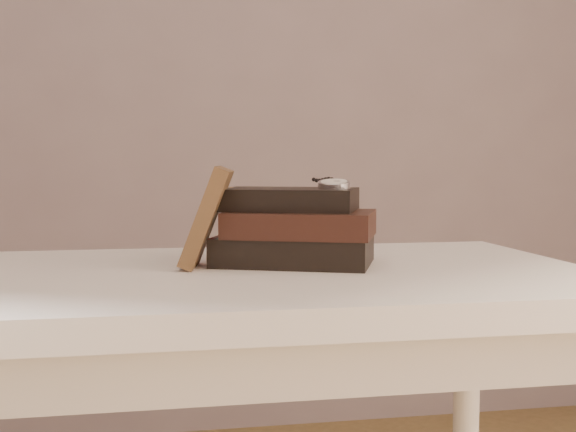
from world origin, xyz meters
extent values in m
cube|color=gray|center=(0.00, 1.75, 1.35)|extent=(3.50, 0.02, 2.70)
cube|color=white|center=(0.00, 0.35, 0.73)|extent=(1.00, 0.60, 0.04)
cube|color=white|center=(0.00, 0.35, 0.67)|extent=(0.88, 0.49, 0.08)
cube|color=black|center=(0.07, 0.40, 0.77)|extent=(0.28, 0.24, 0.04)
cube|color=#F6E3C9|center=(0.07, 0.40, 0.77)|extent=(0.27, 0.22, 0.03)
cube|color=gold|center=(-0.03, 0.47, 0.77)|extent=(0.01, 0.01, 0.04)
cube|color=#68090C|center=(-0.04, 0.44, 0.77)|extent=(0.06, 0.14, 0.04)
cube|color=black|center=(0.08, 0.39, 0.81)|extent=(0.26, 0.22, 0.04)
cube|color=#F6E3C9|center=(0.08, 0.39, 0.81)|extent=(0.25, 0.21, 0.03)
cube|color=gold|center=(-0.01, 0.45, 0.81)|extent=(0.01, 0.01, 0.04)
cube|color=black|center=(0.06, 0.41, 0.85)|extent=(0.24, 0.21, 0.03)
cube|color=#F6E3C9|center=(0.07, 0.41, 0.85)|extent=(0.23, 0.20, 0.03)
cube|color=gold|center=(-0.02, 0.47, 0.85)|extent=(0.01, 0.01, 0.03)
cube|color=#452E1A|center=(-0.07, 0.38, 0.83)|extent=(0.09, 0.11, 0.15)
cylinder|color=silver|center=(0.12, 0.36, 0.87)|extent=(0.06, 0.06, 0.02)
cylinder|color=white|center=(0.12, 0.36, 0.88)|extent=(0.05, 0.05, 0.01)
torus|color=silver|center=(0.12, 0.36, 0.88)|extent=(0.06, 0.06, 0.01)
cylinder|color=silver|center=(0.13, 0.39, 0.87)|extent=(0.01, 0.01, 0.01)
cube|color=black|center=(0.12, 0.37, 0.88)|extent=(0.01, 0.01, 0.00)
cube|color=black|center=(0.13, 0.36, 0.88)|extent=(0.01, 0.00, 0.00)
sphere|color=black|center=(0.13, 0.40, 0.88)|extent=(0.01, 0.01, 0.01)
sphere|color=black|center=(0.13, 0.41, 0.88)|extent=(0.01, 0.01, 0.01)
sphere|color=black|center=(0.13, 0.42, 0.88)|extent=(0.01, 0.01, 0.01)
sphere|color=black|center=(0.13, 0.43, 0.88)|extent=(0.01, 0.01, 0.01)
sphere|color=black|center=(0.12, 0.45, 0.88)|extent=(0.01, 0.01, 0.01)
sphere|color=black|center=(0.12, 0.46, 0.88)|extent=(0.01, 0.01, 0.01)
sphere|color=black|center=(0.12, 0.47, 0.88)|extent=(0.01, 0.01, 0.01)
sphere|color=black|center=(0.12, 0.48, 0.88)|extent=(0.01, 0.01, 0.01)
torus|color=silver|center=(-0.01, 0.51, 0.82)|extent=(0.05, 0.03, 0.05)
torus|color=silver|center=(0.04, 0.49, 0.82)|extent=(0.05, 0.03, 0.05)
cylinder|color=silver|center=(0.02, 0.50, 0.82)|extent=(0.01, 0.01, 0.00)
cylinder|color=silver|center=(-0.01, 0.57, 0.81)|extent=(0.04, 0.10, 0.03)
cylinder|color=silver|center=(0.08, 0.53, 0.81)|extent=(0.04, 0.10, 0.03)
camera|label=1|loc=(-0.16, -0.73, 0.91)|focal=46.68mm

